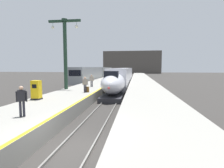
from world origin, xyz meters
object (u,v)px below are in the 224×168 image
at_px(regional_train_adjacent, 97,73).
at_px(passenger_near_edge, 85,83).
at_px(passenger_far_waiting, 22,99).
at_px(station_column_mid, 65,47).
at_px(highspeed_train_main, 123,76).
at_px(ticket_machine_yellow, 36,91).
at_px(rolling_suitcase, 87,89).
at_px(passenger_mid_platform, 92,80).

xyz_separation_m(regional_train_adjacent, passenger_near_edge, (5.39, -29.80, -0.09)).
relative_size(passenger_near_edge, passenger_far_waiting, 1.00).
bearing_deg(passenger_far_waiting, station_column_mid, 101.69).
height_order(station_column_mid, passenger_near_edge, station_column_mid).
bearing_deg(highspeed_train_main, passenger_far_waiting, -97.18).
height_order(passenger_near_edge, ticket_machine_yellow, passenger_near_edge).
height_order(passenger_near_edge, passenger_far_waiting, same).
distance_m(station_column_mid, rolling_suitcase, 6.32).
distance_m(highspeed_train_main, passenger_mid_platform, 12.76).
xyz_separation_m(passenger_near_edge, ticket_machine_yellow, (-2.84, -4.57, -0.25)).
bearing_deg(passenger_mid_platform, regional_train_adjacent, 100.89).
height_order(station_column_mid, passenger_mid_platform, station_column_mid).
xyz_separation_m(regional_train_adjacent, station_column_mid, (2.20, -27.31, 4.08)).
height_order(passenger_mid_platform, rolling_suitcase, passenger_mid_platform).
bearing_deg(rolling_suitcase, passenger_far_waiting, -95.22).
xyz_separation_m(highspeed_train_main, rolling_suitcase, (-2.55, -17.60, -0.57)).
relative_size(station_column_mid, passenger_near_edge, 5.03).
bearing_deg(ticket_machine_yellow, passenger_near_edge, 58.10).
distance_m(regional_train_adjacent, rolling_suitcase, 30.10).
bearing_deg(passenger_near_edge, highspeed_train_main, 81.37).
relative_size(passenger_mid_platform, passenger_far_waiting, 1.00).
bearing_deg(rolling_suitcase, regional_train_adjacent, 100.62).
distance_m(regional_train_adjacent, ticket_machine_yellow, 34.47).
height_order(passenger_mid_platform, passenger_far_waiting, same).
distance_m(station_column_mid, passenger_mid_platform, 5.73).
relative_size(highspeed_train_main, ticket_machine_yellow, 24.00).
height_order(passenger_mid_platform, ticket_machine_yellow, passenger_mid_platform).
height_order(highspeed_train_main, passenger_near_edge, highspeed_train_main).
bearing_deg(regional_train_adjacent, passenger_mid_platform, -79.11).
xyz_separation_m(regional_train_adjacent, passenger_far_waiting, (4.67, -39.23, -0.09)).
bearing_deg(highspeed_train_main, passenger_mid_platform, -105.59).
relative_size(regional_train_adjacent, rolling_suitcase, 37.27).
relative_size(station_column_mid, rolling_suitcase, 8.66).
bearing_deg(rolling_suitcase, ticket_machine_yellow, -122.01).
distance_m(station_column_mid, ticket_machine_yellow, 8.34).
bearing_deg(ticket_machine_yellow, highspeed_train_main, 76.08).
relative_size(passenger_near_edge, rolling_suitcase, 1.72).
distance_m(regional_train_adjacent, station_column_mid, 27.70).
distance_m(regional_train_adjacent, passenger_near_edge, 30.29).
xyz_separation_m(passenger_mid_platform, ticket_machine_yellow, (-2.12, -10.11, -0.25)).
height_order(regional_train_adjacent, passenger_far_waiting, regional_train_adjacent).
bearing_deg(passenger_near_edge, passenger_far_waiting, -94.41).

